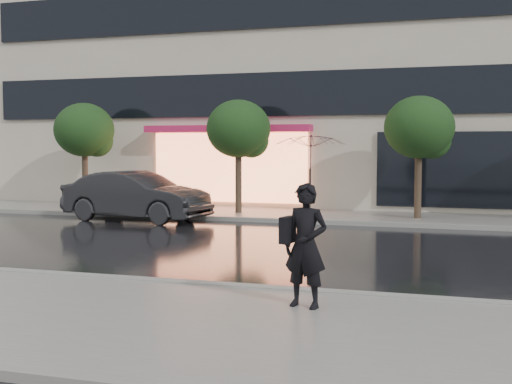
% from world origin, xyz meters
% --- Properties ---
extents(ground, '(120.00, 120.00, 0.00)m').
position_xyz_m(ground, '(0.00, 0.00, 0.00)').
color(ground, black).
rests_on(ground, ground).
extents(sidewalk_near, '(60.00, 4.50, 0.12)m').
position_xyz_m(sidewalk_near, '(0.00, -3.25, 0.06)').
color(sidewalk_near, slate).
rests_on(sidewalk_near, ground).
extents(sidewalk_far, '(60.00, 3.50, 0.12)m').
position_xyz_m(sidewalk_far, '(0.00, 10.25, 0.06)').
color(sidewalk_far, slate).
rests_on(sidewalk_far, ground).
extents(curb_near, '(60.00, 0.25, 0.14)m').
position_xyz_m(curb_near, '(0.00, -1.00, 0.07)').
color(curb_near, gray).
rests_on(curb_near, ground).
extents(curb_far, '(60.00, 0.25, 0.14)m').
position_xyz_m(curb_far, '(0.00, 8.50, 0.07)').
color(curb_far, gray).
rests_on(curb_far, ground).
extents(tree_far_west, '(2.20, 2.20, 3.99)m').
position_xyz_m(tree_far_west, '(-8.94, 10.03, 2.92)').
color(tree_far_west, '#33261C').
rests_on(tree_far_west, ground).
extents(tree_mid_west, '(2.20, 2.20, 3.99)m').
position_xyz_m(tree_mid_west, '(-2.94, 10.03, 2.92)').
color(tree_mid_west, '#33261C').
rests_on(tree_mid_west, ground).
extents(tree_mid_east, '(2.20, 2.20, 3.99)m').
position_xyz_m(tree_mid_east, '(3.06, 10.03, 2.92)').
color(tree_mid_east, '#33261C').
rests_on(tree_mid_east, ground).
extents(parked_car, '(5.02, 2.32, 1.60)m').
position_xyz_m(parked_car, '(-5.71, 7.69, 0.80)').
color(parked_car, black).
rests_on(parked_car, ground).
extents(pedestrian_with_umbrella, '(1.18, 1.19, 2.49)m').
position_xyz_m(pedestrian_with_umbrella, '(2.04, -2.07, 1.74)').
color(pedestrian_with_umbrella, black).
rests_on(pedestrian_with_umbrella, sidewalk_near).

